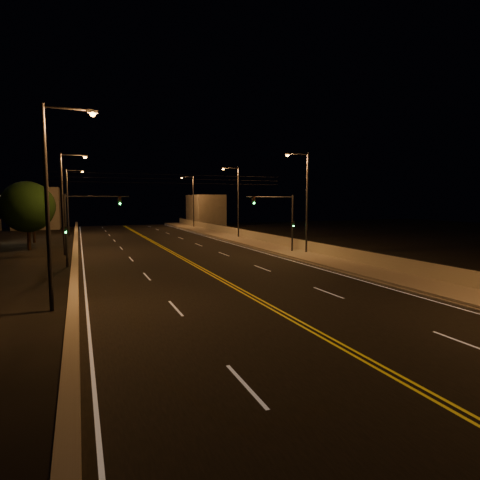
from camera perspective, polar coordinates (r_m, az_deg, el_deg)
name	(u,v)px	position (r m, az deg, el deg)	size (l,w,h in m)	color
ground	(404,381)	(13.60, 22.24, -18.09)	(160.00, 160.00, 0.00)	black
road	(206,271)	(30.62, -4.89, -4.43)	(18.00, 120.00, 0.02)	black
sidewalk	(326,261)	(35.26, 12.14, -2.97)	(3.60, 120.00, 0.30)	gray
curb	(307,263)	(34.27, 9.55, -3.30)	(0.14, 120.00, 0.15)	gray
parapet_wall	(342,253)	(36.12, 14.33, -1.77)	(0.30, 120.00, 1.00)	#ADA790
jersey_barrier	(75,273)	(29.24, -22.43, -4.42)	(0.45, 120.00, 0.94)	#ADA790
distant_building_right	(205,210)	(86.29, -4.94, 4.26)	(6.00, 10.00, 6.48)	gray
distant_building_left	(37,208)	(84.28, -26.95, 4.05)	(8.00, 8.00, 7.71)	gray
parapet_rail	(342,247)	(36.06, 14.36, -0.94)	(0.06, 0.06, 120.00)	black
lane_markings	(206,271)	(30.55, -4.85, -4.44)	(17.32, 116.00, 0.00)	silver
streetlight_1	(305,197)	(39.39, 9.20, 6.04)	(2.55, 0.28, 9.89)	#2D2D33
streetlight_2	(237,198)	(55.54, -0.49, 6.00)	(2.55, 0.28, 9.89)	#2D2D33
streetlight_3	(192,199)	(77.62, -6.82, 5.88)	(2.55, 0.28, 9.89)	#2D2D33
streetlight_4	(53,194)	(21.27, -25.11, 5.91)	(2.55, 0.28, 9.89)	#2D2D33
streetlight_5	(65,197)	(42.63, -23.61, 5.61)	(2.55, 0.28, 9.89)	#2D2D33
streetlight_6	(69,198)	(64.55, -23.10, 5.50)	(2.55, 0.28, 9.89)	#2D2D33
traffic_signal_right	(283,217)	(39.85, 6.20, 3.31)	(5.11, 0.31, 5.89)	#2D2D33
traffic_signal_left	(79,220)	(35.13, -21.90, 2.61)	(5.11, 0.31, 5.89)	#2D2D33
overhead_wires	(176,179)	(39.37, -9.11, 8.56)	(22.00, 0.03, 0.83)	black
tree_0	(27,207)	(48.56, -28.00, 4.18)	(5.46, 5.46, 7.39)	black
tree_1	(32,206)	(56.99, -27.43, 4.33)	(5.45, 5.45, 7.38)	black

